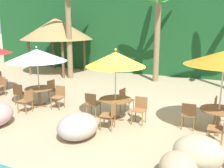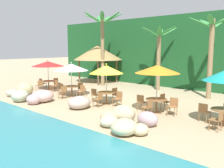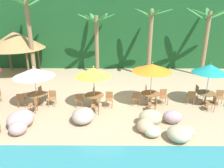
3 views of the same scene
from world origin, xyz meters
name	(u,v)px [view 2 (image 2 of 3)]	position (x,y,z in m)	size (l,w,h in m)	color
ground_plane	(114,105)	(0.00, 0.00, 0.00)	(120.00, 120.00, 0.00)	tan
terrace_deck	(114,104)	(0.00, 0.00, 0.00)	(18.00, 5.20, 0.01)	tan
foliage_backdrop	(183,52)	(0.00, 9.00, 3.00)	(28.00, 2.40, 6.00)	#194C23
rock_seawall	(66,103)	(-1.25, -2.56, 0.36)	(15.35, 2.77, 0.89)	#9FA18F
umbrella_red	(48,64)	(-7.12, 0.31, 2.10)	(2.50, 2.50, 2.42)	silver
dining_table_red	(49,82)	(-7.12, 0.31, 0.61)	(1.10, 1.10, 0.74)	brown
chair_red_seaward	(55,85)	(-6.27, 0.30, 0.51)	(0.47, 0.47, 0.87)	olive
chair_red_inland	(57,82)	(-7.22, 1.16, 0.51)	(0.43, 0.43, 0.87)	olive
chair_red_left	(42,83)	(-7.97, 0.25, 0.51)	(0.44, 0.44, 0.87)	olive
chair_red_right	(40,85)	(-7.05, -0.54, 0.51)	(0.44, 0.43, 0.87)	olive
umbrella_white	(71,67)	(-3.69, -0.15, 2.04)	(2.29, 2.29, 2.38)	silver
dining_table_white	(72,88)	(-3.69, -0.15, 0.61)	(1.10, 1.10, 0.74)	brown
chair_white_seaward	(81,91)	(-2.84, -0.04, 0.51)	(0.43, 0.44, 0.87)	olive
chair_white_inland	(81,88)	(-3.67, 0.70, 0.51)	(0.48, 0.47, 0.87)	olive
chair_white_left	(62,88)	(-4.52, -0.35, 0.51)	(0.47, 0.48, 0.87)	olive
chair_white_right	(63,91)	(-3.57, -1.00, 0.51)	(0.44, 0.43, 0.87)	olive
umbrella_yellow	(106,69)	(-0.36, -0.27, 2.09)	(1.98, 1.98, 2.44)	silver
dining_table_yellow	(106,94)	(-0.36, -0.27, 0.61)	(1.10, 1.10, 0.74)	brown
chair_yellow_seaward	(118,98)	(0.49, -0.20, 0.51)	(0.43, 0.44, 0.87)	olive
chair_yellow_inland	(116,94)	(-0.35, 0.59, 0.51)	(0.48, 0.47, 0.87)	olive
chair_yellow_left	(95,94)	(-1.21, -0.36, 0.51)	(0.42, 0.43, 0.87)	olive
chair_yellow_right	(99,99)	(-0.17, -1.10, 0.51)	(0.47, 0.47, 0.87)	olive
umbrella_orange	(157,69)	(2.88, 0.01, 2.28)	(2.26, 2.26, 2.60)	silver
dining_table_orange	(156,101)	(2.88, 0.01, 0.61)	(1.10, 1.10, 0.74)	brown
chair_orange_seaward	(173,105)	(3.71, 0.21, 0.51)	(0.47, 0.48, 0.87)	olive
chair_orange_inland	(164,101)	(2.86, 0.86, 0.51)	(0.46, 0.45, 0.87)	olive
chair_orange_left	(141,101)	(2.04, -0.12, 0.51)	(0.44, 0.44, 0.87)	olive
chair_orange_right	(148,107)	(2.94, -0.85, 0.51)	(0.44, 0.44, 0.87)	olive
dining_table_teal	(224,112)	(6.15, 0.10, 0.61)	(1.10, 1.10, 0.74)	brown
chair_teal_left	(204,111)	(5.29, 0.10, 0.51)	(0.46, 0.47, 0.87)	olive
chair_teal_right	(218,119)	(6.18, -0.76, 0.51)	(0.46, 0.45, 0.87)	olive
palm_tree_nearest	(103,36)	(-5.53, 4.90, 4.37)	(3.50, 3.44, 6.33)	olive
palm_tree_second	(159,47)	(-0.62, 6.08, 3.37)	(3.03, 2.83, 4.95)	olive
palm_tree_third	(211,45)	(3.57, 5.46, 3.52)	(2.95, 3.06, 5.34)	olive
palapa_hut	(98,53)	(-7.20, 6.00, 2.89)	(4.63, 4.63, 3.60)	brown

